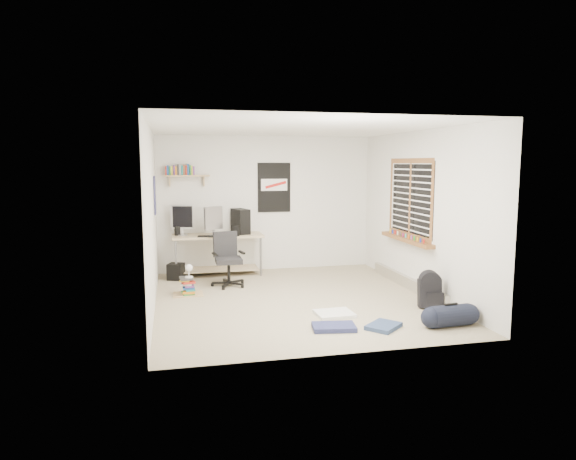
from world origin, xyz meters
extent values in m
cube|color=gray|center=(0.00, 0.00, -0.01)|extent=(4.00, 4.50, 0.01)
cube|color=white|center=(0.00, 0.00, 2.50)|extent=(4.00, 4.50, 0.01)
cube|color=silver|center=(0.00, 2.25, 1.25)|extent=(4.00, 0.01, 2.50)
cube|color=silver|center=(-2.00, 0.00, 1.25)|extent=(0.01, 4.50, 2.50)
cube|color=silver|center=(2.00, 0.00, 1.25)|extent=(0.01, 4.50, 2.50)
cube|color=tan|center=(-0.94, 2.00, 0.36)|extent=(1.65, 0.80, 0.73)
cube|color=#9C9DA1|center=(-1.56, 2.00, 0.95)|extent=(0.40, 0.18, 0.43)
cube|color=#A0A1A5|center=(-1.03, 1.75, 0.93)|extent=(0.36, 0.27, 0.41)
cube|color=black|center=(-0.52, 2.00, 0.96)|extent=(0.32, 0.47, 0.45)
cube|color=black|center=(-1.10, 1.71, 0.74)|extent=(0.42, 0.21, 0.02)
cube|color=black|center=(-1.64, 2.00, 0.81)|extent=(0.11, 0.11, 0.16)
cube|color=black|center=(-0.63, 1.71, 0.82)|extent=(0.12, 0.12, 0.18)
cube|color=black|center=(-0.85, 1.06, 0.49)|extent=(0.67, 0.67, 0.89)
cube|color=tan|center=(-1.45, 2.14, 1.78)|extent=(0.80, 0.22, 0.24)
cube|color=black|center=(0.15, 2.23, 1.55)|extent=(0.62, 0.03, 0.92)
cube|color=navy|center=(-1.99, 1.20, 1.50)|extent=(0.02, 0.42, 0.60)
cube|color=brown|center=(1.95, 0.30, 1.45)|extent=(0.10, 1.50, 1.26)
cube|color=#B7B2A8|center=(1.96, 0.30, 0.09)|extent=(0.08, 2.50, 0.18)
cube|color=black|center=(1.75, -0.82, 0.20)|extent=(0.36, 0.32, 0.41)
cylinder|color=black|center=(1.59, -1.66, 0.14)|extent=(0.29, 0.29, 0.53)
cube|color=silver|center=(0.33, -0.89, 0.02)|extent=(0.50, 0.43, 0.04)
cube|color=navy|center=(0.15, -1.45, 0.03)|extent=(0.56, 0.40, 0.06)
cube|color=navy|center=(0.75, -1.54, 0.03)|extent=(0.53, 0.52, 0.05)
cube|color=brown|center=(-1.52, 0.63, 0.15)|extent=(0.47, 0.40, 0.29)
cube|color=silver|center=(-1.50, 0.61, 0.38)|extent=(0.16, 0.23, 0.20)
cube|color=black|center=(-1.69, 1.73, 0.14)|extent=(0.32, 0.32, 0.28)
camera|label=1|loc=(-1.73, -7.19, 2.01)|focal=32.00mm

